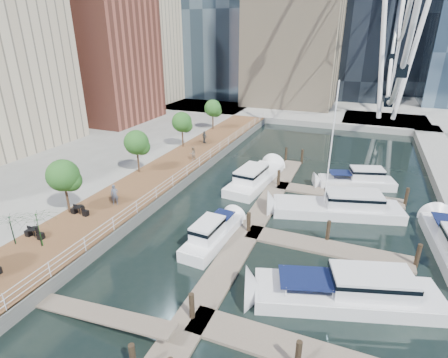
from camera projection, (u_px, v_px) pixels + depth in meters
The scene contains 16 objects.
ground at pixel (164, 285), 22.19m from camera, with size 520.00×520.00×0.00m, color black.
boardwalk at pixel (164, 176), 37.96m from camera, with size 6.00×60.00×1.00m, color brown.
seawall at pixel (188, 180), 36.93m from camera, with size 0.25×60.00×1.00m, color #595954.
land_far at pixel (333, 84), 109.51m from camera, with size 200.00×114.00×1.00m, color gray.
pier at pixel (385, 122), 61.79m from camera, with size 14.00×12.00×1.00m, color gray.
railing at pixel (187, 171), 36.57m from camera, with size 0.10×60.00×1.05m, color white, non-canonical shape.
floating_docks at pixel (316, 227), 27.82m from camera, with size 16.00×34.00×2.60m.
midrise_condos at pixel (55, 44), 51.62m from camera, with size 19.00×67.00×28.00m.
street_trees at pixel (136, 143), 36.48m from camera, with size 2.60×42.60×4.60m.
cafe_tables at pixel (14, 248), 23.52m from camera, with size 2.50×13.70×0.74m.
yacht_foreground at pixel (345, 302), 20.77m from camera, with size 3.17×11.82×2.15m, color silver, non-canonical shape.
pedestrian_near at pixel (115, 195), 30.19m from camera, with size 0.66×0.43×1.81m, color #464D5E.
pedestrian_mid at pixel (193, 153), 41.03m from camera, with size 0.78×0.61×1.61m, color gray.
pedestrian_far at pixel (204, 137), 47.49m from camera, with size 0.98×0.41×1.67m, color #374045.
moored_yachts at pixel (331, 219), 30.18m from camera, with size 21.10×31.60×11.50m.
cafe_seating at pixel (3, 247), 22.13m from camera, with size 5.39×9.18×2.64m.
Camera 1 is at (10.20, -15.24, 14.68)m, focal length 28.00 mm.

